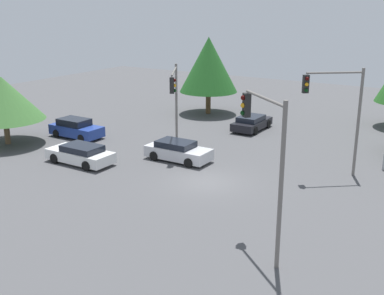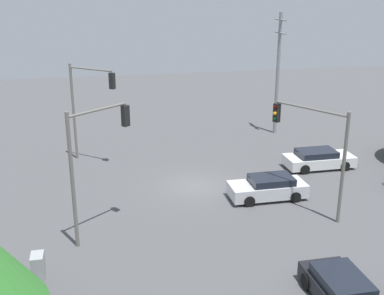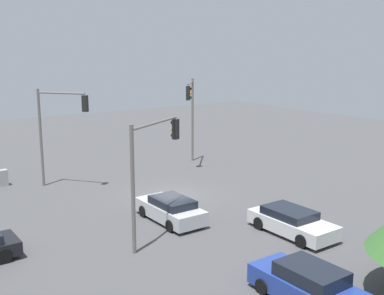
{
  "view_description": "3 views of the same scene",
  "coord_description": "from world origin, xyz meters",
  "px_view_note": "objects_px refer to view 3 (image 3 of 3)",
  "views": [
    {
      "loc": [
        23.12,
        13.46,
        10.18
      ],
      "look_at": [
        2.2,
        0.34,
        2.76
      ],
      "focal_mm": 45.0,
      "sensor_mm": 36.0,
      "label": 1
    },
    {
      "loc": [
        -26.78,
        5.93,
        11.78
      ],
      "look_at": [
        1.93,
        -0.18,
        1.88
      ],
      "focal_mm": 45.0,
      "sensor_mm": 36.0,
      "label": 2
    },
    {
      "loc": [
        -16.01,
        -24.56,
        9.19
      ],
      "look_at": [
        1.94,
        0.53,
        2.81
      ],
      "focal_mm": 45.0,
      "sensor_mm": 36.0,
      "label": 3
    }
  ],
  "objects_px": {
    "sedan_silver": "(171,209)",
    "traffic_signal_cross": "(152,157)",
    "sedan_white": "(292,222)",
    "sedan_blue": "(307,285)",
    "traffic_signal_main": "(191,107)",
    "traffic_signal_aux": "(58,121)",
    "electrical_cabinet": "(1,178)"
  },
  "relations": [
    {
      "from": "electrical_cabinet",
      "to": "traffic_signal_main",
      "type": "bearing_deg",
      "value": -9.8
    },
    {
      "from": "traffic_signal_cross",
      "to": "electrical_cabinet",
      "type": "bearing_deg",
      "value": 74.2
    },
    {
      "from": "sedan_blue",
      "to": "sedan_silver",
      "type": "bearing_deg",
      "value": 86.53
    },
    {
      "from": "sedan_silver",
      "to": "traffic_signal_cross",
      "type": "relative_size",
      "value": 0.75
    },
    {
      "from": "traffic_signal_main",
      "to": "sedan_blue",
      "type": "bearing_deg",
      "value": 16.66
    },
    {
      "from": "traffic_signal_aux",
      "to": "electrical_cabinet",
      "type": "xyz_separation_m",
      "value": [
        -3.21,
        2.63,
        -3.93
      ]
    },
    {
      "from": "sedan_white",
      "to": "electrical_cabinet",
      "type": "relative_size",
      "value": 4.19
    },
    {
      "from": "sedan_white",
      "to": "electrical_cabinet",
      "type": "height_order",
      "value": "sedan_white"
    },
    {
      "from": "sedan_white",
      "to": "sedan_blue",
      "type": "distance_m",
      "value": 6.75
    },
    {
      "from": "sedan_silver",
      "to": "traffic_signal_main",
      "type": "xyz_separation_m",
      "value": [
        8.44,
        9.94,
        3.98
      ]
    },
    {
      "from": "traffic_signal_cross",
      "to": "traffic_signal_main",
      "type": "bearing_deg",
      "value": 17.4
    },
    {
      "from": "traffic_signal_aux",
      "to": "electrical_cabinet",
      "type": "height_order",
      "value": "traffic_signal_aux"
    },
    {
      "from": "sedan_silver",
      "to": "electrical_cabinet",
      "type": "distance_m",
      "value": 13.61
    },
    {
      "from": "sedan_white",
      "to": "traffic_signal_main",
      "type": "height_order",
      "value": "traffic_signal_main"
    },
    {
      "from": "traffic_signal_main",
      "to": "traffic_signal_cross",
      "type": "bearing_deg",
      "value": -1.3
    },
    {
      "from": "traffic_signal_cross",
      "to": "traffic_signal_aux",
      "type": "xyz_separation_m",
      "value": [
        -0.4,
        11.34,
        0.35
      ]
    },
    {
      "from": "sedan_blue",
      "to": "traffic_signal_main",
      "type": "xyz_separation_m",
      "value": [
        9.05,
        20.02,
        3.92
      ]
    },
    {
      "from": "sedan_silver",
      "to": "traffic_signal_aux",
      "type": "xyz_separation_m",
      "value": [
        -2.45,
        9.74,
        3.83
      ]
    },
    {
      "from": "sedan_blue",
      "to": "traffic_signal_cross",
      "type": "bearing_deg",
      "value": 99.63
    },
    {
      "from": "traffic_signal_aux",
      "to": "sedan_silver",
      "type": "bearing_deg",
      "value": -24.23
    },
    {
      "from": "sedan_white",
      "to": "traffic_signal_cross",
      "type": "relative_size",
      "value": 0.78
    },
    {
      "from": "sedan_white",
      "to": "sedan_blue",
      "type": "height_order",
      "value": "sedan_blue"
    },
    {
      "from": "sedan_blue",
      "to": "traffic_signal_aux",
      "type": "height_order",
      "value": "traffic_signal_aux"
    },
    {
      "from": "sedan_blue",
      "to": "traffic_signal_main",
      "type": "relative_size",
      "value": 0.64
    },
    {
      "from": "sedan_blue",
      "to": "traffic_signal_aux",
      "type": "distance_m",
      "value": 20.26
    },
    {
      "from": "traffic_signal_cross",
      "to": "traffic_signal_aux",
      "type": "height_order",
      "value": "traffic_signal_aux"
    },
    {
      "from": "sedan_white",
      "to": "traffic_signal_main",
      "type": "distance_m",
      "value": 16.19
    },
    {
      "from": "traffic_signal_main",
      "to": "electrical_cabinet",
      "type": "relative_size",
      "value": 6.15
    },
    {
      "from": "sedan_silver",
      "to": "electrical_cabinet",
      "type": "height_order",
      "value": "sedan_silver"
    },
    {
      "from": "sedan_white",
      "to": "traffic_signal_main",
      "type": "relative_size",
      "value": 0.68
    },
    {
      "from": "sedan_silver",
      "to": "traffic_signal_aux",
      "type": "distance_m",
      "value": 10.75
    },
    {
      "from": "sedan_white",
      "to": "sedan_blue",
      "type": "xyz_separation_m",
      "value": [
        -4.56,
        -4.98,
        0.08
      ]
    }
  ]
}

